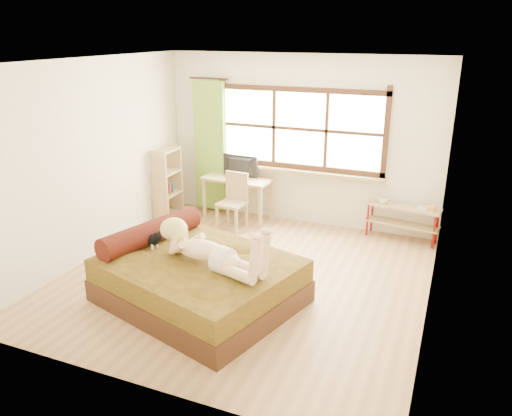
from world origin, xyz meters
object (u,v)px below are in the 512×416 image
at_px(woman, 207,238).
at_px(kitten, 150,237).
at_px(desk, 237,183).
at_px(bed, 196,277).
at_px(bookshelf, 167,183).
at_px(chair, 234,197).
at_px(pipe_shelf, 403,215).

bearing_deg(woman, kitten, -173.28).
relative_size(woman, desk, 1.26).
xyz_separation_m(bed, bookshelf, (-1.78, 2.26, 0.32)).
xyz_separation_m(bed, desk, (-0.67, 2.65, 0.33)).
distance_m(bed, chair, 2.36).
relative_size(pipe_shelf, bookshelf, 0.93).
bearing_deg(kitten, desk, 106.45).
height_order(bed, chair, chair).
bearing_deg(desk, bookshelf, -156.27).
height_order(woman, desk, woman).
height_order(pipe_shelf, bookshelf, bookshelf).
height_order(woman, chair, woman).
xyz_separation_m(woman, kitten, (-0.87, 0.15, -0.19)).
height_order(bed, woman, woman).
height_order(chair, pipe_shelf, chair).
relative_size(bed, desk, 2.13).
distance_m(bed, bookshelf, 2.89).
bearing_deg(chair, pipe_shelf, 14.86).
xyz_separation_m(woman, desk, (-0.87, 2.72, -0.23)).
distance_m(desk, bookshelf, 1.18).
relative_size(bed, pipe_shelf, 2.26).
bearing_deg(bed, chair, 120.30).
bearing_deg(pipe_shelf, bed, -118.36).
relative_size(woman, bookshelf, 1.24).
relative_size(bed, chair, 2.80).
xyz_separation_m(chair, bookshelf, (-1.22, -0.03, 0.11)).
bearing_deg(bed, desk, 120.62).
bearing_deg(woman, desk, 124.20).
height_order(kitten, pipe_shelf, kitten).
height_order(desk, bookshelf, bookshelf).
xyz_separation_m(bed, pipe_shelf, (2.02, 2.77, 0.11)).
bearing_deg(chair, bookshelf, -174.56).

